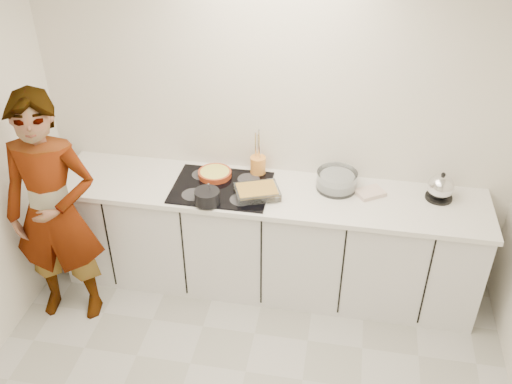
% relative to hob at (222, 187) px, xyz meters
% --- Properties ---
extents(ceiling, '(3.60, 3.20, 0.00)m').
position_rel_hob_xyz_m(ceiling, '(0.35, -1.26, 1.68)').
color(ceiling, white).
rests_on(ceiling, wall_back).
extents(wall_back, '(3.60, 0.00, 2.60)m').
position_rel_hob_xyz_m(wall_back, '(0.35, 0.34, 0.38)').
color(wall_back, silver).
rests_on(wall_back, ground).
extents(base_cabinets, '(3.20, 0.58, 0.87)m').
position_rel_hob_xyz_m(base_cabinets, '(0.35, 0.02, -0.48)').
color(base_cabinets, silver).
rests_on(base_cabinets, floor).
extents(countertop, '(3.24, 0.64, 0.04)m').
position_rel_hob_xyz_m(countertop, '(0.35, 0.02, -0.03)').
color(countertop, white).
rests_on(countertop, base_cabinets).
extents(hob, '(0.72, 0.54, 0.01)m').
position_rel_hob_xyz_m(hob, '(0.00, 0.00, 0.00)').
color(hob, black).
rests_on(hob, countertop).
extents(tart_dish, '(0.30, 0.30, 0.04)m').
position_rel_hob_xyz_m(tart_dish, '(-0.08, 0.14, 0.03)').
color(tart_dish, '#AC3D1B').
rests_on(tart_dish, hob).
extents(saucepan, '(0.23, 0.23, 0.17)m').
position_rel_hob_xyz_m(saucepan, '(-0.05, -0.22, 0.06)').
color(saucepan, black).
rests_on(saucepan, hob).
extents(baking_dish, '(0.38, 0.33, 0.06)m').
position_rel_hob_xyz_m(baking_dish, '(0.28, -0.07, 0.04)').
color(baking_dish, silver).
rests_on(baking_dish, hob).
extents(mixing_bowl, '(0.34, 0.34, 0.14)m').
position_rel_hob_xyz_m(mixing_bowl, '(0.84, 0.15, 0.06)').
color(mixing_bowl, silver).
rests_on(mixing_bowl, countertop).
extents(tea_towel, '(0.24, 0.23, 0.03)m').
position_rel_hob_xyz_m(tea_towel, '(1.10, 0.11, 0.01)').
color(tea_towel, white).
rests_on(tea_towel, countertop).
extents(kettle, '(0.25, 0.25, 0.22)m').
position_rel_hob_xyz_m(kettle, '(1.59, 0.15, 0.09)').
color(kettle, black).
rests_on(kettle, countertop).
extents(utensil_crock, '(0.13, 0.13, 0.15)m').
position_rel_hob_xyz_m(utensil_crock, '(0.23, 0.25, 0.07)').
color(utensil_crock, '#FA9A3B').
rests_on(utensil_crock, countertop).
extents(cook, '(0.72, 0.52, 1.83)m').
position_rel_hob_xyz_m(cook, '(-1.09, -0.52, -0.00)').
color(cook, silver).
rests_on(cook, floor).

